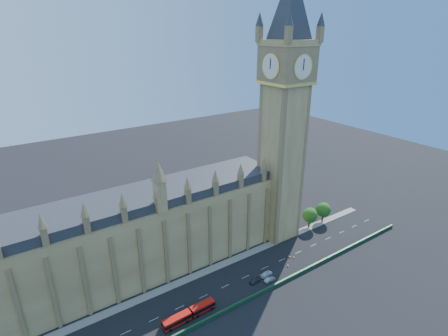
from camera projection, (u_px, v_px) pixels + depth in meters
ground at (215, 291)px, 107.28m from camera, size 400.00×400.00×0.00m
palace_westminster at (106, 245)px, 106.04m from camera, size 120.00×20.00×28.00m
elizabeth_tower at (285, 94)px, 117.64m from camera, size 20.59×20.59×105.00m
bridge_parapet at (231, 308)px, 100.13m from camera, size 160.00×0.60×1.20m
kerb_north at (199, 274)px, 114.55m from camera, size 160.00×3.00×0.16m
tree_east_near at (310, 215)px, 140.15m from camera, size 6.00×6.00×8.50m
tree_east_far at (324, 209)px, 144.32m from camera, size 6.00×6.00×8.50m
red_bus at (189, 314)px, 96.74m from camera, size 16.00×2.90×2.71m
car_grey at (255, 281)px, 110.76m from camera, size 4.07×1.98×1.34m
car_silver at (270, 279)px, 111.38m from camera, size 4.03×1.58×1.31m
car_white at (266, 274)px, 113.81m from camera, size 4.97×2.55×1.38m
cone_a at (289, 256)px, 123.14m from camera, size 0.54×0.54×0.66m
cone_b at (288, 266)px, 118.35m from camera, size 0.60×0.60×0.76m
cone_c at (290, 257)px, 122.89m from camera, size 0.50×0.50×0.62m
cone_d at (294, 257)px, 122.60m from camera, size 0.52×0.52×0.66m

